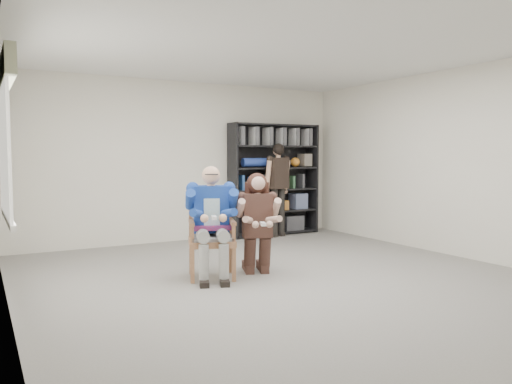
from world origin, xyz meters
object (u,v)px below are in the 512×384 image
seated_man (212,222)px  bookshelf (274,180)px  kneeling_woman (258,224)px  armchair (212,235)px  standing_man (278,190)px

seated_man → bookshelf: bookshelf is taller
seated_man → bookshelf: size_ratio=0.66×
seated_man → kneeling_woman: bearing=8.4°
armchair → seated_man: 0.16m
armchair → kneeling_woman: bearing=8.4°
seated_man → kneeling_woman: size_ratio=1.09×
armchair → bookshelf: size_ratio=0.51×
kneeling_woman → bookshelf: bookshelf is taller
armchair → standing_man: 3.31m
bookshelf → kneeling_woman: bearing=-125.1°
bookshelf → standing_man: bookshelf is taller
seated_man → bookshelf: 3.54m
kneeling_woman → standing_man: 3.01m
seated_man → armchair: bearing=0.0°
armchair → standing_man: (2.37, 2.28, 0.33)m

